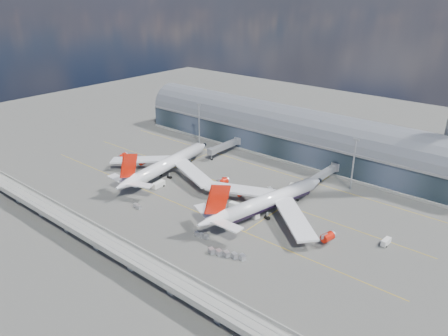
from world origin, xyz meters
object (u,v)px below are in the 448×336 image
Objects in this scene: service_truck_5 at (271,191)px; cargo_train_2 at (201,235)px; floodlight_mast_left at (199,123)px; airliner_right at (266,202)px; floodlight_mast_right at (353,163)px; cargo_train_1 at (227,254)px; service_truck_1 at (235,206)px; service_truck_2 at (251,212)px; service_truck_0 at (159,185)px; service_truck_3 at (386,242)px; airliner_left at (166,165)px; service_truck_4 at (291,188)px; cargo_train_0 at (137,206)px.

service_truck_5 is 49.85m from cargo_train_2.
floodlight_mast_left reaches higher than airliner_right.
floodlight_mast_left is 100.00m from floodlight_mast_right.
service_truck_1 is at bearing 54.06° from cargo_train_1.
service_truck_0 is at bearing 109.76° from service_truck_2.
service_truck_0 is 51.06m from cargo_train_2.
service_truck_1 is (42.15, 6.72, -0.05)m from service_truck_0.
floodlight_mast_right is at bearing 133.94° from service_truck_3.
floodlight_mast_right is 4.81× the size of service_truck_5.
service_truck_0 is (27.51, -58.85, -12.14)m from floodlight_mast_left.
airliner_right is (63.05, -0.73, -0.42)m from airliner_left.
service_truck_3 is at bearing -3.89° from airliner_left.
airliner_left is at bearing 97.14° from service_truck_2.
service_truck_5 is (73.21, -29.12, -12.37)m from floodlight_mast_left.
service_truck_2 is 1.56× the size of service_truck_4.
floodlight_mast_left is at bearing 69.29° from service_truck_2.
airliner_right is 50.07m from service_truck_3.
airliner_right is 12.18× the size of service_truck_4.
service_truck_4 is 0.85× the size of cargo_train_2.
airliner_left is 79.32m from cargo_train_1.
floodlight_mast_left is at bearing 104.82° from airliner_left.
service_truck_3 is at bearing -86.47° from service_truck_1.
floodlight_mast_left is at bearing 167.73° from service_truck_3.
cargo_train_1 is (-41.56, -44.92, -0.25)m from service_truck_3.
service_truck_1 is at bearing -120.20° from floodlight_mast_right.
cargo_train_1 is at bearing -95.03° from service_truck_4.
service_truck_2 is at bearing -1.04° from cargo_train_2.
airliner_left is at bearing 82.78° from cargo_train_1.
service_truck_1 is 0.36× the size of cargo_train_1.
airliner_left is 36.72m from cargo_train_0.
floodlight_mast_left is 95.95m from airliner_right.
airliner_left reaches higher than service_truck_0.
floodlight_mast_left reaches higher than airliner_left.
service_truck_0 is at bearing -66.74° from airliner_left.
service_truck_0 reaches higher than service_truck_3.
airliner_left is at bearing 74.36° from service_truck_1.
cargo_train_0 is at bearing 134.62° from service_truck_2.
cargo_train_2 is at bearing -140.74° from service_truck_3.
service_truck_0 is 42.68m from service_truck_1.
service_truck_4 is at bearing -25.74° from service_truck_1.
airliner_right is 36.47m from cargo_train_1.
service_truck_0 is 64.48m from service_truck_4.
cargo_train_1 is at bearing -155.23° from service_truck_1.
cargo_train_1 is (11.35, -30.07, -0.63)m from service_truck_2.
service_truck_1 is 0.91× the size of service_truck_4.
service_truck_5 is (-5.88, 23.60, -0.38)m from service_truck_2.
airliner_right reaches higher than service_truck_2.
service_truck_4 is at bearing 165.21° from service_truck_3.
service_truck_2 is 24.32m from service_truck_5.
service_truck_2 is (-20.91, -52.72, -11.99)m from floodlight_mast_right.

